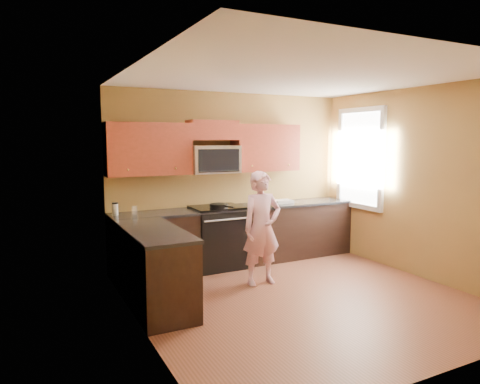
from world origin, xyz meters
TOP-DOWN VIEW (x-y plane):
  - floor at (0.00, 0.00)m, footprint 4.00×4.00m
  - ceiling at (0.00, 0.00)m, footprint 4.00×4.00m
  - wall_back at (0.00, 2.00)m, footprint 4.00×0.00m
  - wall_front at (0.00, -2.00)m, footprint 4.00×0.00m
  - wall_left at (-2.00, 0.00)m, footprint 0.00×4.00m
  - wall_right at (2.00, 0.00)m, footprint 0.00×4.00m
  - cabinet_back_run at (0.00, 1.70)m, footprint 4.00×0.60m
  - cabinet_left_run at (-1.70, 0.60)m, footprint 0.60×1.60m
  - countertop_back at (0.00, 1.69)m, footprint 4.00×0.62m
  - countertop_left at (-1.69, 0.60)m, footprint 0.62×1.60m
  - stove at (-0.40, 1.68)m, footprint 0.76×0.65m
  - microwave at (-0.40, 1.80)m, footprint 0.76×0.40m
  - upper_cab_left at (-1.39, 1.83)m, footprint 1.22×0.33m
  - upper_cab_right at (0.54, 1.83)m, footprint 1.12×0.33m
  - upper_cab_over_mw at (-0.40, 1.83)m, footprint 0.76×0.33m
  - window at (1.98, 1.20)m, footprint 0.06×1.06m
  - woman at (-0.17, 0.70)m, footprint 0.57×0.38m
  - frying_pan at (-0.43, 1.55)m, footprint 0.43×0.55m
  - butter_tub at (0.23, 1.68)m, footprint 0.13×0.13m
  - toast_slice at (0.54, 1.66)m, footprint 0.14×0.14m
  - napkin_a at (0.22, 1.46)m, footprint 0.13×0.14m
  - napkin_b at (0.25, 1.63)m, footprint 0.12×0.14m
  - dish_towel at (0.79, 1.70)m, footprint 0.31×0.26m
  - travel_mug at (-1.90, 1.77)m, footprint 0.09×0.09m
  - glass_a at (-1.65, 1.68)m, footprint 0.07×0.07m

SIDE VIEW (x-z plane):
  - floor at x=0.00m, z-range 0.00..0.00m
  - cabinet_back_run at x=0.00m, z-range 0.00..0.88m
  - cabinet_left_run at x=-1.70m, z-range 0.00..0.88m
  - stove at x=-0.40m, z-range 0.00..0.95m
  - woman at x=-0.17m, z-range 0.00..1.54m
  - countertop_back at x=0.00m, z-range 0.88..0.92m
  - countertop_left at x=-1.69m, z-range 0.88..0.92m
  - butter_tub at x=0.23m, z-range 0.87..0.97m
  - travel_mug at x=-1.90m, z-range 0.83..1.01m
  - toast_slice at x=0.54m, z-range 0.92..0.93m
  - dish_towel at x=0.79m, z-range 0.92..0.97m
  - frying_pan at x=-0.43m, z-range 0.92..0.98m
  - napkin_a at x=0.22m, z-range 0.92..0.98m
  - napkin_b at x=0.25m, z-range 0.92..0.99m
  - glass_a at x=-1.65m, z-range 0.92..1.04m
  - wall_back at x=0.00m, z-range -0.65..3.35m
  - wall_front at x=0.00m, z-range -0.65..3.35m
  - wall_left at x=-2.00m, z-range -0.65..3.35m
  - wall_right at x=2.00m, z-range -0.65..3.35m
  - microwave at x=-0.40m, z-range 1.24..1.66m
  - upper_cab_left at x=-1.39m, z-range 1.07..1.82m
  - upper_cab_right at x=0.54m, z-range 1.07..1.82m
  - window at x=1.98m, z-range 0.82..2.48m
  - upper_cab_over_mw at x=-0.40m, z-range 1.95..2.25m
  - ceiling at x=0.00m, z-range 2.70..2.70m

